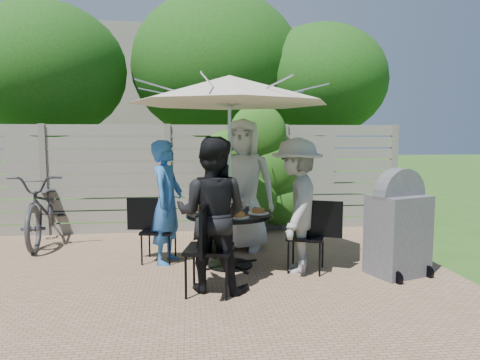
{
  "coord_description": "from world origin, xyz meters",
  "views": [
    {
      "loc": [
        0.35,
        -4.27,
        1.66
      ],
      "look_at": [
        1.0,
        1.17,
        1.09
      ],
      "focal_mm": 32.0,
      "sensor_mm": 36.0,
      "label": 1
    }
  ],
  "objects": [
    {
      "name": "chair_left",
      "position": [
        -0.07,
        1.28,
        0.26
      ],
      "size": [
        0.65,
        0.48,
        0.86
      ],
      "rotation": [
        0.0,
        0.0,
        6.1
      ],
      "color": "black",
      "rests_on": "ground"
    },
    {
      "name": "glass_front",
      "position": [
        0.86,
        0.69,
        0.77
      ],
      "size": [
        0.07,
        0.07,
        0.14
      ],
      "primitive_type": "cylinder",
      "color": "silver",
      "rests_on": "patio_table"
    },
    {
      "name": "bicycle",
      "position": [
        -1.87,
        2.6,
        0.55
      ],
      "size": [
        0.9,
        2.13,
        1.09
      ],
      "primitive_type": "imported",
      "rotation": [
        0.0,
        0.0,
        0.09
      ],
      "color": "#333338",
      "rests_on": "ground"
    },
    {
      "name": "syrup_jug",
      "position": [
        0.81,
        1.04,
        0.78
      ],
      "size": [
        0.09,
        0.09,
        0.16
      ],
      "primitive_type": "cylinder",
      "color": "#59280C",
      "rests_on": "patio_table"
    },
    {
      "name": "glass_left",
      "position": [
        0.57,
        0.96,
        0.77
      ],
      "size": [
        0.07,
        0.07,
        0.14
      ],
      "primitive_type": "cylinder",
      "color": "silver",
      "rests_on": "patio_table"
    },
    {
      "name": "coffee_cup",
      "position": [
        1.01,
        1.15,
        0.76
      ],
      "size": [
        0.08,
        0.08,
        0.12
      ],
      "primitive_type": "cylinder",
      "color": "#C6B293",
      "rests_on": "patio_table"
    },
    {
      "name": "chair_back",
      "position": [
        1.16,
        1.89,
        0.3
      ],
      "size": [
        0.62,
        0.77,
        1.0
      ],
      "rotation": [
        0.0,
        0.0,
        4.35
      ],
      "color": "black",
      "rests_on": "ground"
    },
    {
      "name": "person_back",
      "position": [
        1.11,
        1.76,
        0.95
      ],
      "size": [
        1.07,
        0.87,
        1.9
      ],
      "primitive_type": "imported",
      "rotation": [
        0.0,
        0.0,
        5.96
      ],
      "color": "silver",
      "rests_on": "ground"
    },
    {
      "name": "umbrella",
      "position": [
        0.85,
        0.97,
        2.21
      ],
      "size": [
        3.11,
        3.11,
        2.38
      ],
      "rotation": [
        0.0,
        0.0,
        -0.32
      ],
      "color": "silver",
      "rests_on": "ground"
    },
    {
      "name": "person_left",
      "position": [
        0.06,
        1.24,
        0.8
      ],
      "size": [
        0.55,
        0.68,
        1.6
      ],
      "primitive_type": "imported",
      "rotation": [
        0.0,
        0.0,
        7.53
      ],
      "color": "#2A66B8",
      "rests_on": "ground"
    },
    {
      "name": "glass_back",
      "position": [
        0.83,
        1.25,
        0.77
      ],
      "size": [
        0.07,
        0.07,
        0.14
      ],
      "primitive_type": "cylinder",
      "color": "silver",
      "rests_on": "patio_table"
    },
    {
      "name": "plate_right",
      "position": [
        1.19,
        0.86,
        0.72
      ],
      "size": [
        0.26,
        0.26,
        0.06
      ],
      "color": "white",
      "rests_on": "patio_table"
    },
    {
      "name": "patio_table",
      "position": [
        0.85,
        0.97,
        0.49
      ],
      "size": [
        1.35,
        1.35,
        0.7
      ],
      "rotation": [
        0.0,
        0.0,
        -0.32
      ],
      "color": "black",
      "rests_on": "ground"
    },
    {
      "name": "glass_right",
      "position": [
        1.13,
        0.99,
        0.77
      ],
      "size": [
        0.07,
        0.07,
        0.14
      ],
      "primitive_type": "cylinder",
      "color": "silver",
      "rests_on": "patio_table"
    },
    {
      "name": "plate_back",
      "position": [
        0.96,
        1.32,
        0.72
      ],
      "size": [
        0.26,
        0.26,
        0.06
      ],
      "color": "white",
      "rests_on": "patio_table"
    },
    {
      "name": "plate_front",
      "position": [
        0.73,
        0.63,
        0.72
      ],
      "size": [
        0.26,
        0.26,
        0.06
      ],
      "color": "white",
      "rests_on": "patio_table"
    },
    {
      "name": "chair_right",
      "position": [
        1.76,
        0.67,
        0.27
      ],
      "size": [
        0.68,
        0.56,
        0.89
      ],
      "rotation": [
        0.0,
        0.0,
        2.74
      ],
      "color": "black",
      "rests_on": "ground"
    },
    {
      "name": "chair_front",
      "position": [
        0.54,
        0.06,
        0.3
      ],
      "size": [
        0.56,
        0.75,
        0.99
      ],
      "rotation": [
        0.0,
        0.0,
        1.36
      ],
      "color": "black",
      "rests_on": "ground"
    },
    {
      "name": "plate_extra",
      "position": [
        0.92,
        0.63,
        0.72
      ],
      "size": [
        0.24,
        0.24,
        0.06
      ],
      "color": "white",
      "rests_on": "patio_table"
    },
    {
      "name": "person_right",
      "position": [
        1.63,
        0.71,
        0.82
      ],
      "size": [
        0.91,
        1.19,
        1.64
      ],
      "primitive_type": "imported",
      "rotation": [
        0.0,
        0.0,
        4.39
      ],
      "color": "#9C9B97",
      "rests_on": "ground"
    },
    {
      "name": "plate_left",
      "position": [
        0.51,
        1.09,
        0.72
      ],
      "size": [
        0.26,
        0.26,
        0.06
      ],
      "color": "white",
      "rests_on": "patio_table"
    },
    {
      "name": "person_front",
      "position": [
        0.58,
        0.19,
        0.82
      ],
      "size": [
        0.96,
        0.85,
        1.65
      ],
      "primitive_type": "imported",
      "rotation": [
        0.0,
        0.0,
        2.82
      ],
      "color": "black",
      "rests_on": "ground"
    },
    {
      "name": "backyard_envelope",
      "position": [
        0.09,
        10.29,
        2.61
      ],
      "size": [
        60.0,
        60.0,
        5.0
      ],
      "color": "#32591B",
      "rests_on": "ground"
    },
    {
      "name": "bbq_grill",
      "position": [
        2.78,
        0.41,
        0.58
      ],
      "size": [
        0.75,
        0.66,
        1.28
      ],
      "rotation": [
        0.0,
        0.0,
        0.33
      ],
      "color": "#5B5C60",
      "rests_on": "ground"
    }
  ]
}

